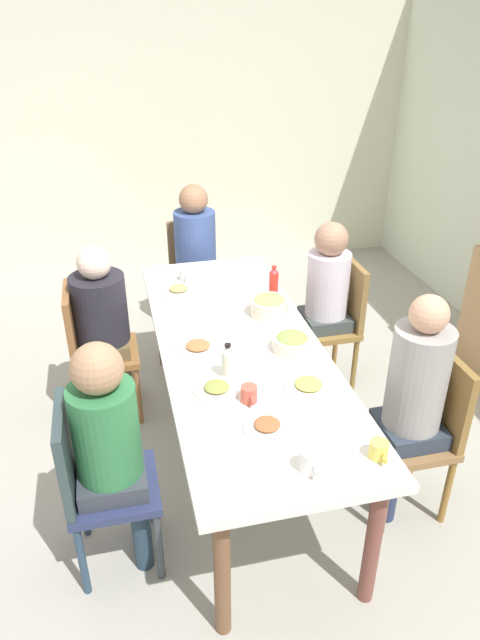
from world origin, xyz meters
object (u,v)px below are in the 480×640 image
at_px(person_4, 325,292).
at_px(plate_0, 267,426).
at_px(chair_0, 195,272).
at_px(plate_2, 178,290).
at_px(cup_0, 249,394).
at_px(person_3, 413,392).
at_px(chair_2, 94,479).
at_px(person_2, 110,439).
at_px(bottle_1, 228,362).
at_px(person_1, 103,317).
at_px(chair_4, 336,317).
at_px(dining_table, 240,356).
at_px(cup_1, 311,461).
at_px(plate_1, 309,386).
at_px(bowl_0, 270,306).
at_px(bottle_0, 274,284).
at_px(bowl_1, 292,342).
at_px(cup_2, 379,450).
at_px(chair_1, 92,346).
at_px(chair_3, 423,426).
at_px(plate_4, 198,348).
at_px(cup_3, 185,275).
at_px(person_0, 196,249).
at_px(plate_3, 217,389).

bearing_deg(person_4, plate_0, -30.43).
height_order(chair_0, plate_2, chair_0).
bearing_deg(cup_0, person_3, 84.04).
distance_m(chair_2, person_2, 0.23).
bearing_deg(bottle_1, person_3, 70.25).
xyz_separation_m(person_1, person_4, (0.00, 1.44, 0.01)).
distance_m(chair_4, plate_2, 1.08).
height_order(person_2, person_3, person_3).
relative_size(dining_table, cup_1, 19.52).
distance_m(chair_0, plate_1, 2.06).
xyz_separation_m(chair_4, plate_2, (-0.13, -1.04, 0.26)).
distance_m(bowl_0, cup_0, 0.86).
bearing_deg(bottle_0, bowl_0, -22.77).
bearing_deg(bowl_1, person_4, 146.80).
height_order(cup_2, bottle_0, bottle_0).
height_order(cup_2, bottle_1, bottle_1).
xyz_separation_m(person_2, plate_1, (-0.12, 0.94, 0.05)).
xyz_separation_m(bowl_1, cup_2, (0.87, 0.09, -0.01)).
distance_m(chair_1, chair_4, 1.62).
distance_m(chair_3, plate_2, 1.69).
distance_m(chair_0, cup_1, 2.57).
bearing_deg(person_1, cup_1, 25.80).
height_order(cup_0, cup_2, cup_0).
height_order(person_2, bottle_1, person_2).
bearing_deg(plate_4, chair_2, -44.73).
xyz_separation_m(plate_1, cup_3, (-1.36, -0.39, 0.02)).
bearing_deg(plate_4, chair_4, 119.67).
bearing_deg(bottle_0, person_3, 20.29).
xyz_separation_m(chair_1, chair_3, (1.18, 1.62, 0.00)).
bearing_deg(chair_2, plate_4, 135.27).
xyz_separation_m(plate_0, cup_0, (-0.21, -0.03, 0.03)).
distance_m(person_0, bottle_0, 1.05).
xyz_separation_m(plate_2, plate_3, (1.11, 0.03, -0.00)).
height_order(cup_1, cup_3, cup_1).
height_order(person_1, person_4, person_4).
distance_m(chair_3, chair_4, 1.18).
bearing_deg(cup_0, person_4, 144.02).
relative_size(person_3, cup_2, 10.94).
bearing_deg(plate_3, person_1, -152.48).
height_order(plate_0, plate_4, same).
distance_m(chair_4, plate_3, 1.44).
height_order(chair_3, bottle_1, bottle_1).
height_order(chair_0, bowl_1, chair_0).
relative_size(chair_4, bottle_0, 3.97).
relative_size(person_2, chair_4, 1.33).
bearing_deg(chair_4, chair_3, 0.00).
bearing_deg(cup_3, person_2, -20.48).
bearing_deg(plate_2, bowl_1, 30.37).
relative_size(dining_table, chair_2, 2.61).
bearing_deg(bowl_1, plate_2, -149.63).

